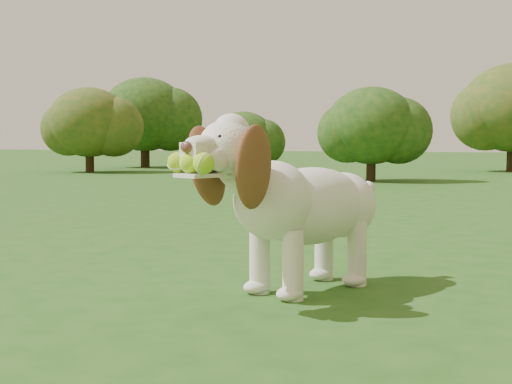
% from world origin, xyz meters
% --- Properties ---
extents(ground, '(80.00, 80.00, 0.00)m').
position_xyz_m(ground, '(0.00, 0.00, 0.00)').
color(ground, '#1E4E16').
rests_on(ground, ground).
extents(dog, '(0.64, 1.05, 0.71)m').
position_xyz_m(dog, '(0.06, 0.12, 0.38)').
color(dog, white).
rests_on(dog, ground).
extents(shrub_a, '(1.08, 1.08, 1.12)m').
position_xyz_m(shrub_a, '(-3.95, 8.42, 0.66)').
color(shrub_a, '#382314').
rests_on(shrub_a, ground).
extents(shrub_g, '(2.04, 2.04, 2.11)m').
position_xyz_m(shrub_g, '(-8.05, 11.83, 1.24)').
color(shrub_g, '#382314').
rests_on(shrub_g, ground).
extents(shrub_b, '(1.40, 1.40, 1.45)m').
position_xyz_m(shrub_b, '(-1.69, 8.18, 0.85)').
color(shrub_b, '#382314').
rests_on(shrub_b, ground).
extents(shrub_e, '(1.62, 1.62, 1.68)m').
position_xyz_m(shrub_e, '(-7.62, 9.12, 0.99)').
color(shrub_e, '#382314').
rests_on(shrub_e, ground).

